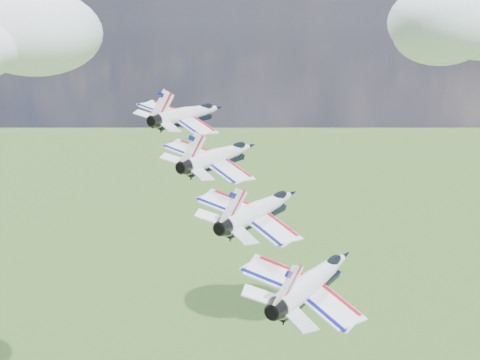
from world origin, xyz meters
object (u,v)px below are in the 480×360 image
at_px(jet_0, 190,114).
at_px(jet_2, 262,208).
at_px(jet_1, 221,155).
at_px(jet_3, 315,279).

distance_m(jet_0, jet_2, 22.90).
xyz_separation_m(jet_0, jet_2, (15.56, -15.30, -6.95)).
xyz_separation_m(jet_0, jet_1, (7.78, -7.65, -3.48)).
height_order(jet_1, jet_3, jet_1).
distance_m(jet_1, jet_2, 11.45).
relative_size(jet_0, jet_1, 1.00).
distance_m(jet_2, jet_3, 11.45).
bearing_deg(jet_1, jet_0, 147.21).
bearing_deg(jet_3, jet_0, 147.21).
height_order(jet_0, jet_3, jet_0).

